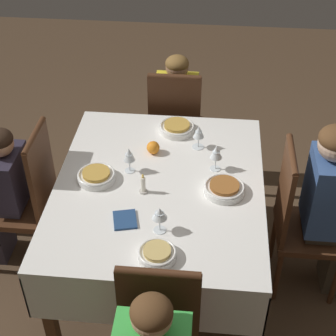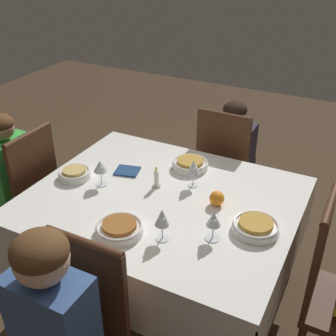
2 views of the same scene
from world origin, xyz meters
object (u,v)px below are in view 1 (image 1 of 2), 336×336
wine_glass_south (129,155)px  orange_fruit (153,148)px  wine_glass_east (160,214)px  person_child_dark (2,191)px  person_child_yellow (177,109)px  dining_table (160,196)px  wine_glass_north (216,153)px  chair_south (29,196)px  candle_centerpiece (143,186)px  chair_west (175,125)px  wine_glass_west (199,133)px  bowl_north (224,188)px  bowl_east (157,254)px  person_adult_denim (331,203)px  chair_north (299,218)px  bowl_south (97,175)px  bowl_west (177,127)px  napkin_red_folded (125,220)px

wine_glass_south → orange_fruit: bearing=148.6°
wine_glass_east → person_child_dark: bearing=-113.2°
person_child_yellow → orange_fruit: bearing=84.4°
dining_table → wine_glass_north: size_ratio=8.45×
dining_table → chair_south: bearing=-95.2°
candle_centerpiece → chair_west: bearing=174.8°
chair_west → wine_glass_west: (0.56, 0.18, 0.33)m
bowl_north → bowl_east: (0.50, -0.31, 0.00)m
chair_west → orange_fruit: bearing=82.9°
dining_table → person_adult_denim: (-0.03, 0.96, -0.00)m
wine_glass_south → candle_centerpiece: wine_glass_south is taller
chair_north → dining_table: bearing=92.4°
chair_south → candle_centerpiece: bearing=78.1°
bowl_north → wine_glass_west: bearing=-158.1°
person_child_yellow → wine_glass_east: person_child_yellow is taller
bowl_south → person_child_dark: bearing=-96.5°
person_child_yellow → wine_glass_south: (0.99, -0.19, 0.30)m
bowl_north → wine_glass_south: 0.56m
chair_north → chair_west: same height
dining_table → person_child_yellow: (-1.09, 0.01, -0.10)m
chair_west → person_child_dark: bearing=40.8°
chair_north → bowl_south: bearing=91.5°
chair_north → wine_glass_north: 0.62m
wine_glass_north → bowl_east: 0.75m
wine_glass_south → bowl_west: size_ratio=0.71×
chair_north → bowl_north: (0.07, -0.44, 0.25)m
wine_glass_south → candle_centerpiece: (0.18, 0.10, -0.07)m
orange_fruit → person_child_yellow: bearing=174.4°
chair_north → person_adult_denim: bearing=-90.0°
bowl_north → bowl_west: 0.64m
chair_south → wine_glass_north: chair_south is taller
napkin_red_folded → chair_west: bearing=172.8°
wine_glass_south → chair_west: bearing=166.9°
chair_west → bowl_west: bearing=96.1°
bowl_west → candle_centerpiece: bearing=-12.5°
bowl_east → person_child_dark: bearing=-121.0°
candle_centerpiece → bowl_east: bearing=15.5°
bowl_south → wine_glass_west: 0.66m
bowl_east → wine_glass_north: bearing=160.0°
napkin_red_folded → chair_south: bearing=-120.1°
bowl_south → wine_glass_west: wine_glass_west is taller
chair_west → wine_glass_north: 0.88m
chair_south → bowl_south: size_ratio=4.64×
wine_glass_south → person_child_yellow: bearing=169.1°
wine_glass_north → bowl_west: size_ratio=0.74×
wine_glass_north → napkin_red_folded: size_ratio=1.04×
orange_fruit → wine_glass_south: bearing=-31.4°
chair_south → bowl_west: size_ratio=4.43×
wine_glass_north → bowl_east: wine_glass_north is taller
person_adult_denim → person_child_dark: size_ratio=1.16×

